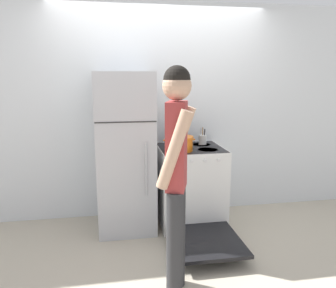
# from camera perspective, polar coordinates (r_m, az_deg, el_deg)

# --- Properties ---
(ground_plane) EXTENTS (14.00, 14.00, 0.00)m
(ground_plane) POSITION_cam_1_polar(r_m,az_deg,el_deg) (4.29, -1.33, -11.63)
(ground_plane) COLOR #B2A893
(wall_back) EXTENTS (10.00, 0.06, 2.55)m
(wall_back) POSITION_cam_1_polar(r_m,az_deg,el_deg) (3.99, -1.48, 5.62)
(wall_back) COLOR silver
(wall_back) RESTS_ON ground_plane
(refrigerator) EXTENTS (0.62, 0.71, 1.74)m
(refrigerator) POSITION_cam_1_polar(r_m,az_deg,el_deg) (3.65, -7.43, -1.46)
(refrigerator) COLOR #B7BABF
(refrigerator) RESTS_ON ground_plane
(stove_range) EXTENTS (0.72, 1.42, 0.90)m
(stove_range) POSITION_cam_1_polar(r_m,az_deg,el_deg) (3.82, 3.99, -7.37)
(stove_range) COLOR white
(stove_range) RESTS_ON ground_plane
(dutch_oven_pot) EXTENTS (0.35, 0.31, 0.18)m
(dutch_oven_pot) POSITION_cam_1_polar(r_m,az_deg,el_deg) (3.55, 1.95, 0.09)
(dutch_oven_pot) COLOR orange
(dutch_oven_pot) RESTS_ON stove_range
(tea_kettle) EXTENTS (0.22, 0.18, 0.22)m
(tea_kettle) POSITION_cam_1_polar(r_m,az_deg,el_deg) (3.83, 1.29, 0.70)
(tea_kettle) COLOR black
(tea_kettle) RESTS_ON stove_range
(utensil_jar) EXTENTS (0.09, 0.09, 0.21)m
(utensil_jar) POSITION_cam_1_polar(r_m,az_deg,el_deg) (3.91, 6.03, 0.79)
(utensil_jar) COLOR silver
(utensil_jar) RESTS_ON stove_range
(person) EXTENTS (0.36, 0.42, 1.77)m
(person) POSITION_cam_1_polar(r_m,az_deg,el_deg) (2.45, 1.48, -4.55)
(person) COLOR #2D2D30
(person) RESTS_ON ground_plane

